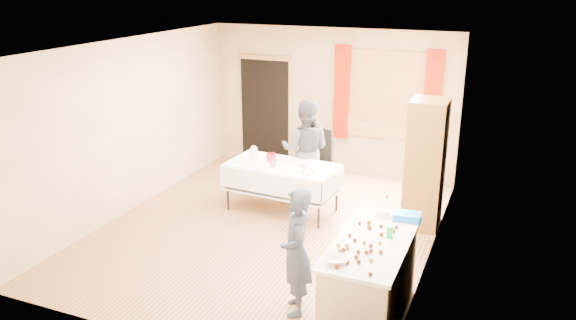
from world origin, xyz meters
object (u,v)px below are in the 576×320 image
at_px(chair, 314,173).
at_px(woman, 305,150).
at_px(girl, 296,252).
at_px(party_table, 282,183).
at_px(cabinet, 425,164).
at_px(counter, 370,282).

relative_size(chair, woman, 0.66).
bearing_deg(girl, party_table, -178.53).
bearing_deg(cabinet, woman, 170.34).
relative_size(chair, girl, 0.76).
bearing_deg(chair, counter, -38.15).
xyz_separation_m(cabinet, counter, (-0.10, -2.60, -0.47)).
xyz_separation_m(chair, woman, (-0.04, -0.32, 0.49)).
height_order(cabinet, party_table, cabinet).
bearing_deg(counter, chair, 118.80).
bearing_deg(girl, cabinet, 137.68).
distance_m(chair, woman, 0.59).
bearing_deg(party_table, chair, 82.60).
xyz_separation_m(counter, chair, (-1.79, 3.25, -0.13)).
relative_size(cabinet, counter, 1.20).
distance_m(cabinet, party_table, 2.15).
xyz_separation_m(counter, party_table, (-1.97, 2.31, -0.01)).
distance_m(girl, woman, 3.24).
bearing_deg(chair, girl, -50.18).
xyz_separation_m(cabinet, woman, (-1.93, 0.33, -0.12)).
bearing_deg(cabinet, chair, 161.07).
relative_size(counter, chair, 1.44).
xyz_separation_m(party_table, chair, (0.18, 0.94, -0.13)).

